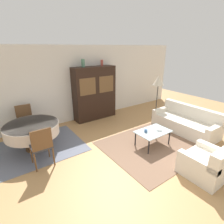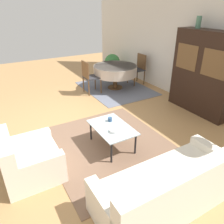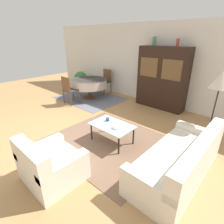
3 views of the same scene
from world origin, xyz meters
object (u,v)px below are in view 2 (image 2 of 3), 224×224
object	(u,v)px
dining_chair_near	(89,75)
couch	(170,188)
coffee_table	(112,129)
vase_tall	(199,22)
dining_chair_far	(138,67)
bowl	(114,131)
potted_plant	(112,63)
display_cabinet	(204,73)
dining_table	(115,70)
armchair	(28,160)
cup	(110,119)

from	to	relation	value
dining_chair_near	couch	bearing A→B (deg)	-10.59
coffee_table	vase_tall	distance (m)	3.29
dining_chair_far	bowl	size ratio (longest dim) A/B	6.40
dining_chair_near	dining_chair_far	world-z (taller)	same
vase_tall	potted_plant	world-z (taller)	vase_tall
couch	display_cabinet	size ratio (longest dim) A/B	1.04
display_cabinet	vase_tall	distance (m)	1.19
dining_chair_far	potted_plant	bearing A→B (deg)	7.50
dining_chair_far	vase_tall	xyz separation A→B (m)	(2.08, 0.10, 1.54)
dining_chair_far	bowl	distance (m)	3.98
dining_table	vase_tall	distance (m)	2.76
armchair	dining_chair_near	bearing A→B (deg)	139.88
display_cabinet	vase_tall	size ratio (longest dim) A/B	7.32
couch	coffee_table	world-z (taller)	couch
bowl	dining_chair_far	bearing A→B (deg)	137.50
couch	armchair	xyz separation A→B (m)	(-1.54, -1.54, 0.00)
couch	vase_tall	distance (m)	3.97
armchair	coffee_table	bearing A→B (deg)	90.91
display_cabinet	vase_tall	world-z (taller)	vase_tall
coffee_table	dining_table	xyz separation A→B (m)	(-2.76, 1.72, 0.20)
display_cabinet	potted_plant	world-z (taller)	display_cabinet
dining_chair_near	vase_tall	size ratio (longest dim) A/B	3.65
couch	potted_plant	distance (m)	6.26
armchair	coffee_table	size ratio (longest dim) A/B	0.95
armchair	dining_chair_far	distance (m)	5.02
armchair	dining_table	bearing A→B (deg)	130.55
dining_table	dining_chair_far	distance (m)	0.91
vase_tall	display_cabinet	bearing A→B (deg)	-0.13
display_cabinet	bowl	bearing A→B (deg)	-80.85
couch	cup	distance (m)	1.79
potted_plant	coffee_table	bearing A→B (deg)	-30.19
display_cabinet	potted_plant	bearing A→B (deg)	-175.83
coffee_table	vase_tall	world-z (taller)	vase_tall
dining_chair_near	coffee_table	bearing A→B (deg)	-16.32
dining_chair_near	armchair	bearing A→B (deg)	-40.12
armchair	dining_chair_far	xyz separation A→B (m)	(-2.79, 4.17, 0.28)
coffee_table	dining_chair_far	world-z (taller)	dining_chair_far
couch	dining_table	bearing A→B (deg)	68.36
couch	coffee_table	xyz separation A→B (m)	(-1.57, 0.00, 0.11)
potted_plant	bowl	bearing A→B (deg)	-29.82
coffee_table	display_cabinet	xyz separation A→B (m)	(-0.28, 2.72, 0.59)
cup	display_cabinet	bearing A→B (deg)	91.50
armchair	bowl	bearing A→B (deg)	84.34
couch	dining_table	size ratio (longest dim) A/B	1.50
bowl	display_cabinet	bearing A→B (deg)	99.15
dining_table	potted_plant	bearing A→B (deg)	153.23
dining_table	vase_tall	size ratio (longest dim) A/B	5.11
couch	potted_plant	size ratio (longest dim) A/B	2.68
dining_chair_far	potted_plant	xyz separation A→B (m)	(-1.43, -0.19, -0.13)
armchair	cup	xyz separation A→B (m)	(-0.23, 1.62, 0.19)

